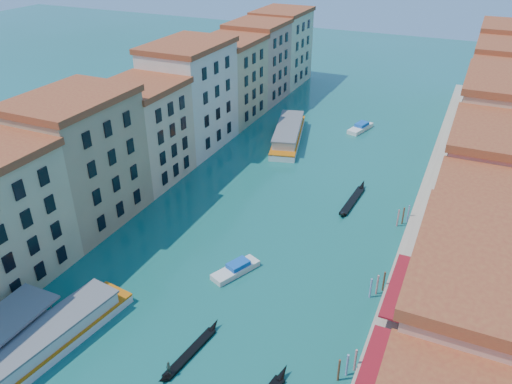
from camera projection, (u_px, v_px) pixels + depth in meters
left_bank_palazzos at (173, 110)px, 94.26m from camera, size 12.80×128.40×21.00m
right_bank_palazzos at (494, 162)px, 74.18m from camera, size 12.80×128.40×21.00m
quay at (428, 204)px, 81.57m from camera, size 4.00×140.00×1.00m
mooring_poles_right at (354, 347)px, 53.44m from camera, size 1.44×54.24×3.20m
vaporetto_near at (52, 337)px, 54.71m from camera, size 7.11×20.37×2.97m
vaporetto_far at (288, 133)px, 105.50m from camera, size 10.61×23.02×3.34m
gondola_fore at (190, 352)px, 54.11m from camera, size 2.17×10.71×2.14m
gondola_far at (353, 199)px, 83.16m from camera, size 1.78×13.15×1.86m
motorboat_mid at (236, 269)px, 66.53m from camera, size 4.79×7.23×1.44m
motorboat_far at (361, 127)px, 110.83m from camera, size 4.32×7.99×1.58m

